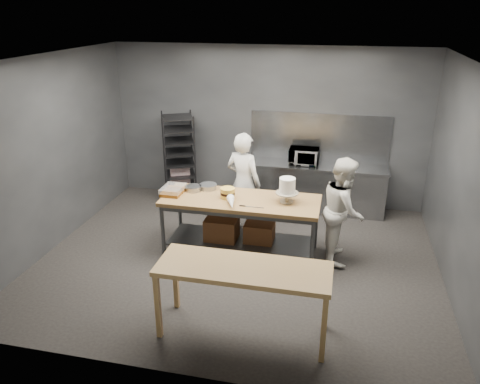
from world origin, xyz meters
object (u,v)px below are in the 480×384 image
object	(u,v)px
speed_rack	(179,159)
microwave	(304,156)
work_table	(239,219)
frosted_cake_stand	(287,187)
chef_behind	(243,183)
chef_right	(343,210)
layer_cake	(228,193)
near_counter	(244,273)

from	to	relation	value
speed_rack	microwave	distance (m)	2.43
work_table	frosted_cake_stand	xyz separation A→B (m)	(0.72, 0.01, 0.58)
chef_behind	chef_right	world-z (taller)	chef_behind
chef_right	frosted_cake_stand	bearing A→B (deg)	97.58
work_table	microwave	xyz separation A→B (m)	(0.79, 1.94, 0.48)
chef_behind	chef_right	size ratio (longest dim) A/B	1.08
work_table	chef_behind	xyz separation A→B (m)	(-0.11, 0.78, 0.30)
chef_behind	layer_cake	distance (m)	0.81
near_counter	frosted_cake_stand	size ratio (longest dim) A/B	5.25
chef_behind	layer_cake	size ratio (longest dim) A/B	7.85
chef_behind	frosted_cake_stand	xyz separation A→B (m)	(0.83, -0.76, 0.28)
chef_behind	chef_right	xyz separation A→B (m)	(1.66, -0.61, -0.06)
microwave	work_table	bearing A→B (deg)	-112.12
layer_cake	microwave	bearing A→B (deg)	63.66
microwave	frosted_cake_stand	size ratio (longest dim) A/B	1.42
speed_rack	microwave	xyz separation A→B (m)	(2.42, 0.08, 0.19)
chef_behind	chef_right	distance (m)	1.77
work_table	near_counter	size ratio (longest dim) A/B	1.20
work_table	layer_cake	bearing A→B (deg)	-174.34
microwave	frosted_cake_stand	bearing A→B (deg)	-91.98
near_counter	speed_rack	size ratio (longest dim) A/B	1.14
work_table	chef_right	world-z (taller)	chef_right
layer_cake	work_table	bearing A→B (deg)	5.66
chef_behind	layer_cake	world-z (taller)	chef_behind
speed_rack	chef_behind	bearing A→B (deg)	-35.34
microwave	layer_cake	bearing A→B (deg)	-116.34
work_table	chef_behind	world-z (taller)	chef_behind
near_counter	chef_behind	xyz separation A→B (m)	(-0.59, 2.68, 0.06)
speed_rack	layer_cake	distance (m)	2.38
work_table	speed_rack	world-z (taller)	speed_rack
frosted_cake_stand	layer_cake	world-z (taller)	frosted_cake_stand
chef_right	frosted_cake_stand	distance (m)	0.91
work_table	frosted_cake_stand	size ratio (longest dim) A/B	6.30
chef_behind	frosted_cake_stand	size ratio (longest dim) A/B	4.58
speed_rack	layer_cake	xyz separation A→B (m)	(1.45, -1.88, 0.14)
chef_right	frosted_cake_stand	size ratio (longest dim) A/B	4.26
near_counter	microwave	distance (m)	3.86
chef_behind	microwave	world-z (taller)	chef_behind
frosted_cake_stand	microwave	bearing A→B (deg)	88.02
work_table	speed_rack	distance (m)	2.49
chef_behind	microwave	size ratio (longest dim) A/B	3.22
frosted_cake_stand	layer_cake	size ratio (longest dim) A/B	1.72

